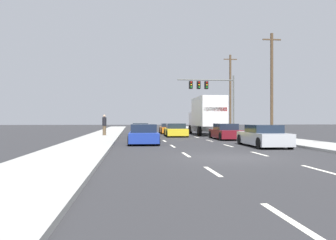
# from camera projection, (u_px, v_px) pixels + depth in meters

# --- Properties ---
(ground_plane) EXTENTS (140.00, 140.00, 0.00)m
(ground_plane) POSITION_uv_depth(u_px,v_px,m) (168.00, 134.00, 38.95)
(ground_plane) COLOR #2B2B2D
(sidewalk_right) EXTENTS (3.17, 80.00, 0.14)m
(sidewalk_right) POSITION_uv_depth(u_px,v_px,m) (240.00, 135.00, 34.72)
(sidewalk_right) COLOR #9E9E99
(sidewalk_right) RESTS_ON ground_plane
(sidewalk_left) EXTENTS (3.17, 80.00, 0.14)m
(sidewalk_left) POSITION_uv_depth(u_px,v_px,m) (103.00, 135.00, 33.24)
(sidewalk_left) COLOR #9E9E99
(sidewalk_left) RESTS_ON ground_plane
(lane_markings) EXTENTS (3.54, 62.00, 0.01)m
(lane_markings) POSITION_uv_depth(u_px,v_px,m) (171.00, 135.00, 35.39)
(lane_markings) COLOR silver
(lane_markings) RESTS_ON ground_plane
(car_green) EXTENTS (1.96, 4.23, 1.20)m
(car_green) POSITION_uv_depth(u_px,v_px,m) (140.00, 129.00, 36.92)
(car_green) COLOR #196B38
(car_green) RESTS_ON ground_plane
(car_black) EXTENTS (1.90, 4.62, 1.16)m
(car_black) POSITION_uv_depth(u_px,v_px,m) (142.00, 132.00, 29.16)
(car_black) COLOR black
(car_black) RESTS_ON ground_plane
(car_blue) EXTENTS (2.04, 4.47, 1.28)m
(car_blue) POSITION_uv_depth(u_px,v_px,m) (144.00, 135.00, 22.24)
(car_blue) COLOR #1E389E
(car_blue) RESTS_ON ground_plane
(car_orange) EXTENTS (2.04, 4.69, 1.16)m
(car_orange) POSITION_uv_depth(u_px,v_px,m) (169.00, 129.00, 38.74)
(car_orange) COLOR orange
(car_orange) RESTS_ON ground_plane
(car_yellow) EXTENTS (2.09, 4.42, 1.23)m
(car_yellow) POSITION_uv_depth(u_px,v_px,m) (176.00, 130.00, 32.11)
(car_yellow) COLOR yellow
(car_yellow) RESTS_ON ground_plane
(box_truck) EXTENTS (2.70, 8.33, 3.83)m
(box_truck) POSITION_uv_depth(u_px,v_px,m) (207.00, 114.00, 35.10)
(box_truck) COLOR white
(box_truck) RESTS_ON ground_plane
(car_maroon) EXTENTS (1.91, 4.72, 1.27)m
(car_maroon) POSITION_uv_depth(u_px,v_px,m) (225.00, 132.00, 27.43)
(car_maroon) COLOR maroon
(car_maroon) RESTS_ON ground_plane
(car_silver) EXTENTS (2.04, 4.73, 1.28)m
(car_silver) POSITION_uv_depth(u_px,v_px,m) (263.00, 136.00, 19.99)
(car_silver) COLOR #B7BABF
(car_silver) RESTS_ON ground_plane
(traffic_signal_mast) EXTENTS (7.23, 0.69, 7.12)m
(traffic_signal_mast) POSITION_uv_depth(u_px,v_px,m) (208.00, 89.00, 42.46)
(traffic_signal_mast) COLOR #595B56
(traffic_signal_mast) RESTS_ON ground_plane
(utility_pole_mid) EXTENTS (1.80, 0.28, 9.86)m
(utility_pole_mid) POSITION_uv_depth(u_px,v_px,m) (272.00, 83.00, 32.66)
(utility_pole_mid) COLOR brown
(utility_pole_mid) RESTS_ON ground_plane
(utility_pole_far) EXTENTS (1.80, 0.28, 10.29)m
(utility_pole_far) POSITION_uv_depth(u_px,v_px,m) (230.00, 92.00, 45.75)
(utility_pole_far) COLOR brown
(utility_pole_far) RESTS_ON ground_plane
(pedestrian_near_corner) EXTENTS (0.38, 0.38, 1.90)m
(pedestrian_near_corner) POSITION_uv_depth(u_px,v_px,m) (104.00, 125.00, 31.59)
(pedestrian_near_corner) COLOR brown
(pedestrian_near_corner) RESTS_ON sidewalk_left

